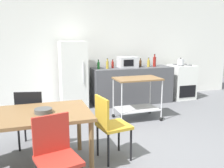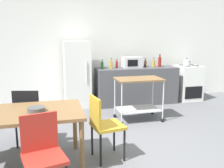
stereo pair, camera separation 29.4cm
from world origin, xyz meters
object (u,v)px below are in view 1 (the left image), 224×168
(bottle_hot_sauce, at_px, (98,65))
(kitchen_cart, at_px, (137,92))
(chair_black, at_px, (31,115))
(bottle_soda, at_px, (154,61))
(stove_oven, at_px, (181,82))
(bottle_sparkling_water, at_px, (107,65))
(chair_red, at_px, (56,154))
(bottle_vinegar, at_px, (113,64))
(fruit_bowl, at_px, (43,111))
(bottle_olive_oil, at_px, (149,63))
(dining_table, at_px, (28,120))
(bottle_soy_sauce, at_px, (140,63))
(microwave, at_px, (128,62))
(chair_mustard, at_px, (110,123))
(refrigerator, at_px, (73,75))
(kettle, at_px, (181,62))

(bottle_hot_sauce, bearing_deg, kitchen_cart, -67.81)
(chair_black, height_order, bottle_soda, bottle_soda)
(stove_oven, distance_m, bottle_sparkling_water, 2.17)
(chair_red, relative_size, bottle_vinegar, 4.21)
(bottle_hot_sauce, bearing_deg, bottle_sparkling_water, -2.44)
(fruit_bowl, bearing_deg, bottle_olive_oil, 44.10)
(dining_table, relative_size, chair_red, 1.69)
(bottle_sparkling_water, relative_size, bottle_olive_oil, 1.06)
(bottle_olive_oil, bearing_deg, bottle_soy_sauce, 148.18)
(kitchen_cart, distance_m, bottle_hot_sauce, 1.34)
(microwave, bearing_deg, chair_mustard, -116.19)
(bottle_hot_sauce, height_order, bottle_soy_sauce, bottle_hot_sauce)
(bottle_soy_sauce, bearing_deg, bottle_olive_oil, -31.82)
(stove_oven, bearing_deg, bottle_vinegar, 179.26)
(refrigerator, relative_size, bottle_vinegar, 7.34)
(kitchen_cart, height_order, microwave, microwave)
(chair_mustard, bearing_deg, bottle_vinegar, -28.13)
(bottle_vinegar, bearing_deg, chair_black, -134.42)
(bottle_vinegar, bearing_deg, kettle, -3.88)
(chair_red, xyz_separation_m, microwave, (2.09, 3.34, 0.51))
(dining_table, bearing_deg, bottle_sparkling_water, 54.97)
(refrigerator, xyz_separation_m, bottle_vinegar, (0.96, -0.06, 0.21))
(chair_mustard, distance_m, stove_oven, 3.91)
(dining_table, bearing_deg, bottle_hot_sauce, 58.43)
(dining_table, bearing_deg, refrigerator, 69.69)
(bottle_olive_oil, bearing_deg, stove_oven, 1.93)
(bottle_hot_sauce, height_order, kettle, bottle_hot_sauce)
(chair_mustard, distance_m, microwave, 3.02)
(bottle_hot_sauce, xyz_separation_m, bottle_vinegar, (0.38, 0.07, -0.00))
(bottle_olive_oil, bearing_deg, bottle_sparkling_water, -178.71)
(bottle_hot_sauce, relative_size, bottle_olive_oil, 0.95)
(stove_oven, relative_size, bottle_vinegar, 4.36)
(bottle_hot_sauce, distance_m, microwave, 0.77)
(dining_table, distance_m, kettle, 4.56)
(dining_table, height_order, kettle, kettle)
(bottle_sparkling_water, bearing_deg, refrigerator, 170.03)
(bottle_sparkling_water, bearing_deg, bottle_vinegar, 27.62)
(chair_mustard, bearing_deg, chair_red, 121.66)
(microwave, bearing_deg, dining_table, -131.55)
(bottle_olive_oil, height_order, bottle_soda, bottle_soda)
(kettle, bearing_deg, bottle_hot_sauce, 178.72)
(stove_oven, bearing_deg, fruit_bowl, -144.44)
(bottle_soda, bearing_deg, microwave, 175.71)
(chair_red, distance_m, refrigerator, 3.49)
(stove_oven, distance_m, bottle_olive_oil, 1.15)
(bottle_soda, bearing_deg, chair_mustard, -127.77)
(dining_table, relative_size, kitchen_cart, 1.65)
(chair_black, height_order, bottle_hot_sauce, bottle_hot_sauce)
(dining_table, bearing_deg, chair_red, -69.79)
(bottle_hot_sauce, relative_size, bottle_sparkling_water, 0.90)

